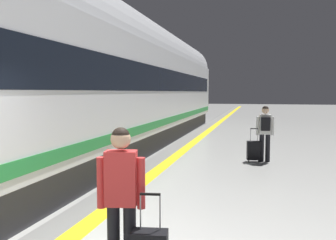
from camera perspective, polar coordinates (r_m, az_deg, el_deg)
The scene contains 6 objects.
safety_line_strip at distance 13.57m, azimuth 2.99°, elevation -4.33°, with size 0.36×80.00×0.01m, color yellow.
tactile_edge_band at distance 13.64m, azimuth 1.54°, elevation -4.28°, with size 0.66×80.00×0.01m, color slate.
high_speed_train at distance 12.22m, azimuth -8.74°, elevation 6.40°, with size 2.94×27.55×4.97m.
traveller_foreground at distance 4.05m, azimuth -7.36°, elevation -11.18°, with size 0.52×0.26×1.69m.
passenger_near at distance 11.10m, azimuth 15.01°, elevation -1.33°, with size 0.52×0.34×1.66m.
suitcase_near at distance 11.09m, azimuth 13.28°, elevation -4.68°, with size 0.41×0.29×1.01m.
Camera 1 is at (1.67, -3.17, 2.07)m, focal length 38.80 mm.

